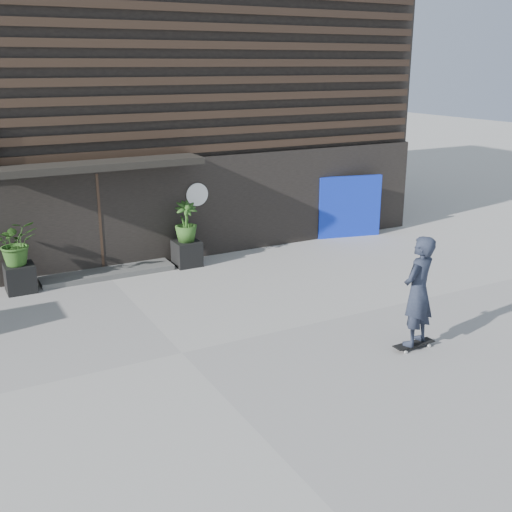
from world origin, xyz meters
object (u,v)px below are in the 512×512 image
planter_pot_left (20,278)px  planter_pot_right (187,253)px  skateboarder (418,291)px  blue_tarp (350,207)px

planter_pot_left → planter_pot_right: 3.80m
planter_pot_left → planter_pot_right: bearing=0.0°
skateboarder → planter_pot_right: bearing=105.1°
blue_tarp → skateboarder: skateboarder is taller
planter_pot_left → planter_pot_right: (3.80, 0.00, 0.00)m
planter_pot_right → blue_tarp: bearing=3.4°
planter_pot_left → skateboarder: bearing=-48.2°
blue_tarp → planter_pot_left: bearing=-165.3°
skateboarder → blue_tarp: bearing=62.5°
planter_pot_left → blue_tarp: blue_tarp is taller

